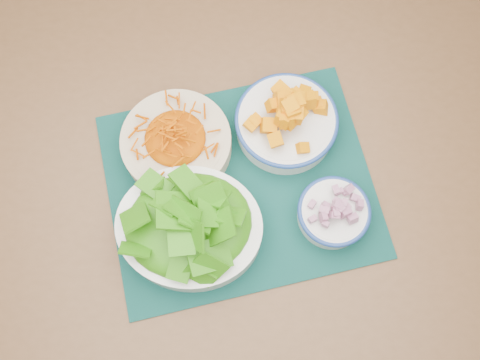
% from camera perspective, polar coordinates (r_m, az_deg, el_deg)
% --- Properties ---
extents(ground, '(4.00, 4.00, 0.00)m').
position_cam_1_polar(ground, '(1.76, -5.54, -6.56)').
color(ground, '#A1744E').
rests_on(ground, ground).
extents(table, '(1.43, 1.10, 0.75)m').
position_cam_1_polar(table, '(1.10, -2.29, -1.67)').
color(table, brown).
rests_on(table, ground).
extents(placemat, '(0.51, 0.42, 0.00)m').
position_cam_1_polar(placemat, '(1.01, -0.00, -0.56)').
color(placemat, black).
rests_on(placemat, table).
extents(carrot_bowl, '(0.23, 0.23, 0.08)m').
position_cam_1_polar(carrot_bowl, '(1.00, -6.85, 4.16)').
color(carrot_bowl, beige).
rests_on(carrot_bowl, placemat).
extents(squash_bowl, '(0.21, 0.21, 0.10)m').
position_cam_1_polar(squash_bowl, '(1.01, 5.01, 6.45)').
color(squash_bowl, silver).
rests_on(squash_bowl, placemat).
extents(lettuce_bowl, '(0.31, 0.28, 0.11)m').
position_cam_1_polar(lettuce_bowl, '(0.94, -5.48, -4.84)').
color(lettuce_bowl, white).
rests_on(lettuce_bowl, placemat).
extents(onion_bowl, '(0.16, 0.16, 0.07)m').
position_cam_1_polar(onion_bowl, '(0.97, 9.97, -3.37)').
color(onion_bowl, silver).
rests_on(onion_bowl, placemat).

